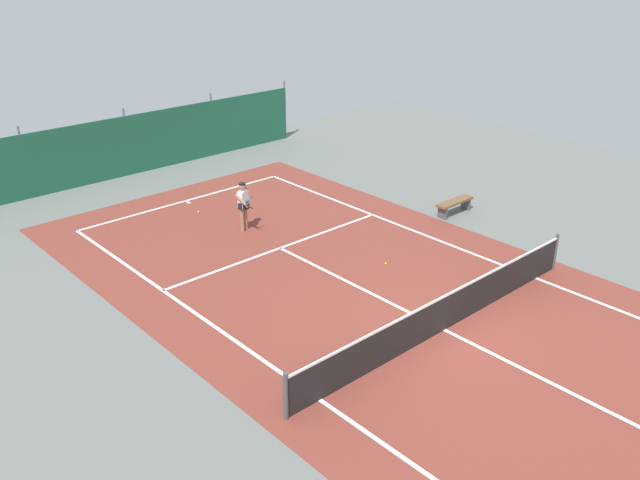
# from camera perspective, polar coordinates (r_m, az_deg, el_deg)

# --- Properties ---
(ground_plane) EXTENTS (36.00, 36.00, 0.00)m
(ground_plane) POSITION_cam_1_polar(r_m,az_deg,el_deg) (17.04, 10.38, -7.46)
(ground_plane) COLOR slate
(court_surface) EXTENTS (11.02, 26.60, 0.01)m
(court_surface) POSITION_cam_1_polar(r_m,az_deg,el_deg) (17.04, 10.38, -7.45)
(court_surface) COLOR brown
(court_surface) RESTS_ON ground
(tennis_net) EXTENTS (10.12, 0.10, 1.10)m
(tennis_net) POSITION_cam_1_polar(r_m,az_deg,el_deg) (16.78, 10.51, -5.98)
(tennis_net) COLOR black
(tennis_net) RESTS_ON ground
(back_fence) EXTENTS (16.30, 0.98, 2.70)m
(back_fence) POSITION_cam_1_polar(r_m,az_deg,el_deg) (28.86, -16.18, 6.82)
(back_fence) COLOR #195138
(back_fence) RESTS_ON ground
(tennis_player) EXTENTS (0.57, 0.82, 1.64)m
(tennis_player) POSITION_cam_1_polar(r_m,az_deg,el_deg) (22.02, -6.47, 3.11)
(tennis_player) COLOR #9E7051
(tennis_player) RESTS_ON ground
(tennis_ball_near_player) EXTENTS (0.07, 0.07, 0.07)m
(tennis_ball_near_player) POSITION_cam_1_polar(r_m,az_deg,el_deg) (20.02, 5.56, -1.99)
(tennis_ball_near_player) COLOR #CCDB33
(tennis_ball_near_player) RESTS_ON ground
(tennis_ball_midcourt) EXTENTS (0.07, 0.07, 0.07)m
(tennis_ball_midcourt) POSITION_cam_1_polar(r_m,az_deg,el_deg) (24.04, -10.20, 2.34)
(tennis_ball_midcourt) COLOR #CCDB33
(tennis_ball_midcourt) RESTS_ON ground
(courtside_bench) EXTENTS (1.60, 0.40, 0.49)m
(courtside_bench) POSITION_cam_1_polar(r_m,az_deg,el_deg) (23.92, 11.28, 3.02)
(courtside_bench) COLOR brown
(courtside_bench) RESTS_ON ground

